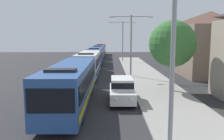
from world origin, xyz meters
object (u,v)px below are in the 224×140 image
object	(u,v)px
bus_second_in_line	(89,63)
streetlamp_mid	(131,39)
streetlamp_far	(123,37)
white_suv	(122,89)
bus_lead	(72,83)
streetlamp_near	(174,26)
bus_fourth_in_line	(99,51)
bus_rear	(101,49)
roadside_tree	(172,44)
bus_middle	(95,55)

from	to	relation	value
bus_second_in_line	streetlamp_mid	xyz separation A→B (m)	(5.40, -1.11, 3.13)
streetlamp_far	white_suv	bearing A→B (deg)	-93.06
bus_lead	streetlamp_near	xyz separation A→B (m)	(5.40, -7.21, 3.74)
bus_fourth_in_line	streetlamp_mid	bearing A→B (deg)	-78.81
bus_rear	streetlamp_far	size ratio (longest dim) A/B	1.30
roadside_tree	bus_middle	bearing A→B (deg)	110.31
bus_fourth_in_line	streetlamp_far	distance (m)	9.73
white_suv	streetlamp_mid	distance (m)	12.56
bus_fourth_in_line	streetlamp_far	size ratio (longest dim) A/B	1.29
bus_middle	bus_fourth_in_line	size ratio (longest dim) A/B	1.10
bus_second_in_line	streetlamp_far	bearing A→B (deg)	74.03
bus_rear	white_suv	world-z (taller)	bus_rear
bus_lead	roadside_tree	bearing A→B (deg)	27.80
white_suv	streetlamp_mid	size ratio (longest dim) A/B	0.60
streetlamp_near	streetlamp_mid	size ratio (longest dim) A/B	1.14
bus_second_in_line	roadside_tree	xyz separation A→B (m)	(8.40, -9.45, 2.74)
white_suv	bus_middle	bearing A→B (deg)	98.04
bus_rear	white_suv	distance (m)	51.56
bus_fourth_in_line	bus_rear	size ratio (longest dim) A/B	1.00
streetlamp_mid	bus_middle	bearing A→B (deg)	110.62
bus_second_in_line	white_suv	distance (m)	13.50
white_suv	streetlamp_near	size ratio (longest dim) A/B	0.52
bus_second_in_line	bus_middle	world-z (taller)	same
bus_fourth_in_line	white_suv	size ratio (longest dim) A/B	2.34
bus_rear	streetlamp_far	xyz separation A→B (m)	(5.40, -19.60, 3.46)
bus_middle	roadside_tree	size ratio (longest dim) A/B	1.82
streetlamp_mid	streetlamp_far	world-z (taller)	streetlamp_far
bus_fourth_in_line	roadside_tree	distance (m)	36.71
roadside_tree	streetlamp_far	bearing A→B (deg)	96.04
bus_fourth_in_line	roadside_tree	bearing A→B (deg)	-76.74
bus_lead	streetlamp_far	size ratio (longest dim) A/B	1.50
bus_lead	streetlamp_near	size ratio (longest dim) A/B	1.42
bus_middle	bus_fourth_in_line	xyz separation A→B (m)	(-0.00, 12.95, -0.00)
bus_second_in_line	streetlamp_mid	world-z (taller)	streetlamp_mid
bus_lead	bus_middle	distance (m)	27.11
bus_rear	streetlamp_far	bearing A→B (deg)	-74.60
bus_middle	streetlamp_near	world-z (taller)	streetlamp_near
bus_middle	streetlamp_near	xyz separation A→B (m)	(5.40, -34.32, 3.74)
bus_second_in_line	streetlamp_near	size ratio (longest dim) A/B	1.41
bus_fourth_in_line	streetlamp_near	world-z (taller)	streetlamp_near
bus_second_in_line	bus_rear	world-z (taller)	same
bus_lead	bus_fourth_in_line	size ratio (longest dim) A/B	1.16
roadside_tree	bus_rear	bearing A→B (deg)	99.94
bus_second_in_line	bus_fourth_in_line	distance (m)	26.18
bus_lead	white_suv	world-z (taller)	bus_lead
bus_second_in_line	streetlamp_near	world-z (taller)	streetlamp_near
bus_lead	bus_fourth_in_line	distance (m)	40.06
bus_fourth_in_line	streetlamp_near	bearing A→B (deg)	-83.49
streetlamp_mid	streetlamp_near	bearing A→B (deg)	-90.00
bus_lead	roadside_tree	distance (m)	9.88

